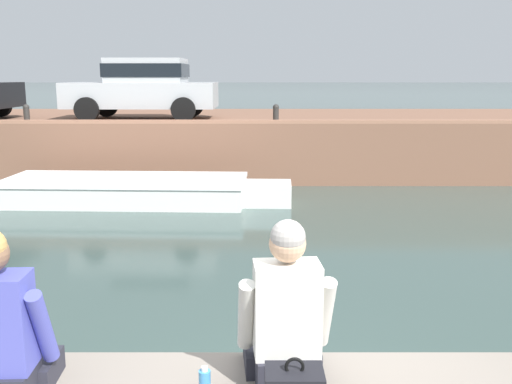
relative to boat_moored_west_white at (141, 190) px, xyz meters
name	(u,v)px	position (x,y,z in m)	size (l,w,h in m)	color
ground_plane	(279,249)	(2.78, -3.29, -0.26)	(400.00, 400.00, 0.00)	#384C47
far_quay_wall	(269,141)	(2.78, 4.80, 0.49)	(60.00, 6.00, 1.50)	brown
far_wall_coping	(272,122)	(2.78, 1.92, 1.28)	(60.00, 0.24, 0.08)	#9F6C52
boat_moored_west_white	(141,190)	(0.00, 0.00, 0.00)	(6.00, 1.96, 0.52)	white
car_left_inner_silver	(147,86)	(-0.41, 3.24, 2.08)	(3.83, 2.01, 1.54)	#B7BABC
mooring_bollard_west	(30,113)	(-3.02, 2.05, 1.48)	(0.15, 0.15, 0.45)	#2D2B28
mooring_bollard_mid	(279,113)	(2.95, 2.05, 1.48)	(0.15, 0.15, 0.45)	#2D2B28
person_seated_left	(4,334)	(1.13, -8.89, 1.02)	(0.54, 0.53, 0.97)	#282833
person_seated_right	(288,321)	(2.64, -8.72, 1.02)	(0.55, 0.55, 0.97)	#282833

